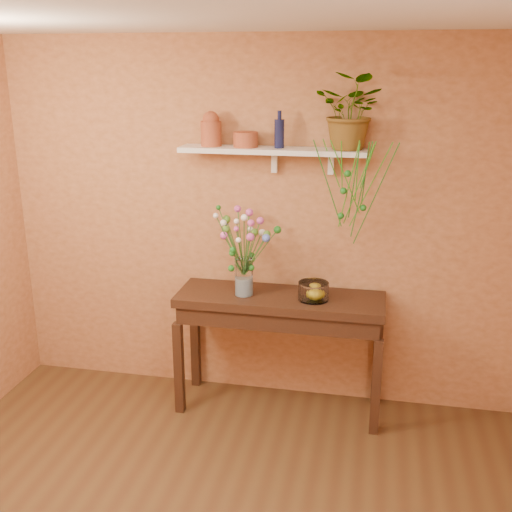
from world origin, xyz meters
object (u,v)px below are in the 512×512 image
(bouquet, at_px, (245,234))
(sideboard, at_px, (280,312))
(terracotta_jug, at_px, (211,130))
(glass_vase, at_px, (244,280))
(spider_plant, at_px, (352,111))
(blue_bottle, at_px, (279,133))
(glass_bowl, at_px, (313,292))

(bouquet, bearing_deg, sideboard, 7.63)
(terracotta_jug, distance_m, glass_vase, 1.08)
(spider_plant, distance_m, bouquet, 1.10)
(terracotta_jug, relative_size, blue_bottle, 0.96)
(blue_bottle, bearing_deg, sideboard, -72.63)
(spider_plant, height_order, bouquet, spider_plant)
(sideboard, height_order, glass_vase, glass_vase)
(terracotta_jug, height_order, bouquet, terracotta_jug)
(terracotta_jug, xyz_separation_m, glass_vase, (0.27, -0.17, -1.03))
(blue_bottle, distance_m, glass_vase, 1.06)
(terracotta_jug, height_order, spider_plant, spider_plant)
(bouquet, bearing_deg, glass_bowl, -0.30)
(spider_plant, xyz_separation_m, glass_vase, (-0.70, -0.18, -1.17))
(blue_bottle, height_order, glass_bowl, blue_bottle)
(sideboard, height_order, blue_bottle, blue_bottle)
(sideboard, relative_size, bouquet, 3.07)
(blue_bottle, distance_m, bouquet, 0.74)
(sideboard, height_order, spider_plant, spider_plant)
(sideboard, relative_size, glass_vase, 5.48)
(blue_bottle, height_order, spider_plant, spider_plant)
(glass_vase, height_order, glass_bowl, glass_vase)
(blue_bottle, xyz_separation_m, glass_bowl, (0.28, -0.17, -1.08))
(sideboard, xyz_separation_m, glass_vase, (-0.26, -0.04, 0.25))
(spider_plant, bearing_deg, glass_bowl, -138.49)
(glass_bowl, bearing_deg, bouquet, 179.70)
(spider_plant, bearing_deg, blue_bottle, -178.32)
(glass_bowl, bearing_deg, spider_plant, 41.51)
(blue_bottle, xyz_separation_m, bouquet, (-0.21, -0.16, -0.69))
(terracotta_jug, distance_m, bouquet, 0.77)
(glass_vase, distance_m, bouquet, 0.34)
(blue_bottle, xyz_separation_m, glass_vase, (-0.22, -0.17, -1.02))
(glass_vase, bearing_deg, spider_plant, 14.61)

